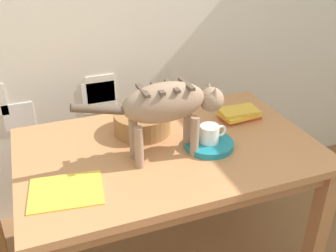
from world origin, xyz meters
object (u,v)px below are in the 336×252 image
object	(u,v)px
dining_table	(168,164)
saucer_bowl	(209,144)
cat	(169,105)
wicker_basket	(142,122)
magazine	(66,191)
coffee_mug	(210,134)
book_stack	(239,114)

from	to	relation	value
dining_table	saucer_bowl	size ratio (longest dim) A/B	6.00
cat	wicker_basket	distance (m)	0.30
dining_table	magazine	size ratio (longest dim) A/B	4.88
coffee_mug	magazine	size ratio (longest dim) A/B	0.47
saucer_bowl	magazine	xyz separation A→B (m)	(-0.62, -0.10, -0.01)
saucer_bowl	wicker_basket	distance (m)	0.33
dining_table	book_stack	size ratio (longest dim) A/B	6.21
magazine	saucer_bowl	bearing A→B (deg)	16.49
coffee_mug	wicker_basket	distance (m)	0.33
dining_table	book_stack	distance (m)	0.45
saucer_bowl	magazine	distance (m)	0.63
dining_table	cat	bearing A→B (deg)	-107.79
coffee_mug	magazine	bearing A→B (deg)	-170.90
wicker_basket	dining_table	bearing A→B (deg)	-68.38
dining_table	wicker_basket	world-z (taller)	wicker_basket
cat	saucer_bowl	xyz separation A→B (m)	(0.19, 0.00, -0.22)
cat	book_stack	xyz separation A→B (m)	(0.44, 0.19, -0.21)
dining_table	coffee_mug	distance (m)	0.24
dining_table	book_stack	xyz separation A→B (m)	(0.42, 0.12, 0.12)
cat	coffee_mug	distance (m)	0.25
cat	dining_table	bearing A→B (deg)	161.50
coffee_mug	wicker_basket	world-z (taller)	coffee_mug
saucer_bowl	book_stack	distance (m)	0.32
dining_table	cat	distance (m)	0.33
wicker_basket	book_stack	bearing A→B (deg)	-5.10
dining_table	magazine	world-z (taller)	magazine
saucer_bowl	coffee_mug	xyz separation A→B (m)	(0.00, 0.00, 0.05)
coffee_mug	cat	bearing A→B (deg)	-179.31
magazine	book_stack	size ratio (longest dim) A/B	1.27
magazine	book_stack	xyz separation A→B (m)	(0.88, 0.29, 0.02)
coffee_mug	wicker_basket	xyz separation A→B (m)	(-0.23, 0.23, -0.02)
coffee_mug	magazine	distance (m)	0.64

